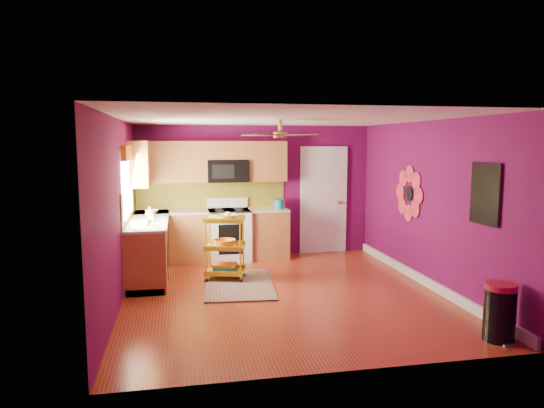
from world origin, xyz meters
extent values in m
plane|color=maroon|center=(0.00, 0.00, 0.00)|extent=(5.00, 5.00, 0.00)
cube|color=#620B4A|center=(0.00, 2.50, 1.25)|extent=(4.50, 0.04, 2.50)
cube|color=#620B4A|center=(0.00, -2.50, 1.25)|extent=(4.50, 0.04, 2.50)
cube|color=#620B4A|center=(-2.25, 0.00, 1.25)|extent=(0.04, 5.00, 2.50)
cube|color=#620B4A|center=(2.25, 0.00, 1.25)|extent=(0.04, 5.00, 2.50)
cube|color=silver|center=(0.00, 0.00, 2.50)|extent=(4.50, 5.00, 0.04)
cube|color=white|center=(2.22, 0.00, 0.07)|extent=(0.05, 4.90, 0.14)
cube|color=brown|center=(-1.95, 1.35, 0.45)|extent=(0.60, 2.30, 0.90)
cube|color=brown|center=(-0.85, 2.20, 0.45)|extent=(2.80, 0.60, 0.90)
cube|color=beige|center=(-1.95, 1.35, 0.92)|extent=(0.63, 2.30, 0.04)
cube|color=beige|center=(-0.85, 2.20, 0.92)|extent=(2.80, 0.63, 0.04)
cube|color=black|center=(-1.95, 1.35, 0.05)|extent=(0.54, 2.30, 0.10)
cube|color=black|center=(-0.85, 2.20, 0.05)|extent=(2.80, 0.54, 0.10)
cube|color=white|center=(-0.55, 2.17, 0.46)|extent=(0.76, 0.66, 0.92)
cube|color=black|center=(-0.55, 2.17, 0.93)|extent=(0.76, 0.62, 0.03)
cube|color=white|center=(-0.55, 2.45, 1.04)|extent=(0.76, 0.06, 0.18)
cube|color=black|center=(-0.55, 1.84, 0.45)|extent=(0.45, 0.02, 0.55)
cube|color=brown|center=(-1.59, 2.33, 1.83)|extent=(1.32, 0.33, 0.75)
cube|color=brown|center=(0.19, 2.33, 1.83)|extent=(0.72, 0.33, 0.75)
cube|color=brown|center=(-0.55, 2.33, 2.03)|extent=(0.76, 0.33, 0.34)
cube|color=brown|center=(-2.08, 1.85, 1.83)|extent=(0.33, 1.30, 0.75)
cube|color=black|center=(-0.55, 2.30, 1.65)|extent=(0.76, 0.38, 0.40)
cube|color=brown|center=(-0.85, 2.49, 1.20)|extent=(2.80, 0.01, 0.51)
cube|color=brown|center=(-2.24, 1.35, 1.20)|extent=(0.01, 2.30, 0.51)
cube|color=white|center=(-2.23, 1.05, 1.55)|extent=(0.03, 1.20, 1.00)
cube|color=orange|center=(-2.20, 1.05, 2.02)|extent=(0.08, 1.35, 0.22)
cube|color=white|center=(1.35, 2.48, 1.02)|extent=(0.85, 0.04, 2.05)
cube|color=white|center=(1.35, 2.46, 1.02)|extent=(0.95, 0.02, 2.15)
sphere|color=#BF8C3F|center=(1.67, 2.42, 1.00)|extent=(0.07, 0.07, 0.07)
cylinder|color=black|center=(2.23, 0.60, 1.35)|extent=(0.01, 0.24, 0.24)
cube|color=#18739E|center=(2.23, -1.40, 1.55)|extent=(0.03, 0.52, 0.72)
cube|color=black|center=(2.21, -1.40, 1.55)|extent=(0.01, 0.56, 0.76)
cylinder|color=#BF8C3F|center=(0.00, 0.20, 2.42)|extent=(0.06, 0.06, 0.16)
cylinder|color=#BF8C3F|center=(0.00, 0.20, 2.28)|extent=(0.20, 0.20, 0.08)
cube|color=#4C2D19|center=(0.27, 0.47, 2.28)|extent=(0.47, 0.47, 0.01)
cube|color=#4C2D19|center=(-0.27, 0.47, 2.28)|extent=(0.47, 0.47, 0.01)
cube|color=#4C2D19|center=(-0.27, -0.07, 2.28)|extent=(0.47, 0.47, 0.01)
cube|color=#4C2D19|center=(0.27, -0.07, 2.28)|extent=(0.47, 0.47, 0.01)
cube|color=black|center=(-0.57, 0.52, 0.01)|extent=(1.15, 1.75, 0.02)
cylinder|color=gold|center=(-1.06, 0.73, 0.51)|extent=(0.03, 0.03, 0.94)
cylinder|color=gold|center=(-0.54, 0.59, 0.51)|extent=(0.03, 0.03, 0.94)
cylinder|color=gold|center=(-0.97, 1.09, 0.51)|extent=(0.03, 0.03, 0.94)
cylinder|color=gold|center=(-0.45, 0.96, 0.51)|extent=(0.03, 0.03, 0.94)
sphere|color=black|center=(-1.06, 0.73, 0.03)|extent=(0.07, 0.07, 0.07)
sphere|color=black|center=(-0.54, 0.59, 0.03)|extent=(0.07, 0.07, 0.07)
sphere|color=black|center=(-0.97, 1.09, 0.03)|extent=(0.07, 0.07, 0.07)
sphere|color=black|center=(-0.45, 0.96, 0.03)|extent=(0.07, 0.07, 0.07)
cube|color=gold|center=(-0.76, 0.84, 0.96)|extent=(0.70, 0.58, 0.03)
cube|color=gold|center=(-0.76, 0.84, 0.53)|extent=(0.70, 0.58, 0.03)
cube|color=gold|center=(-0.76, 0.84, 0.13)|extent=(0.70, 0.58, 0.03)
imported|color=beige|center=(-0.70, 0.83, 1.02)|extent=(0.41, 0.41, 0.08)
sphere|color=yellow|center=(-0.70, 0.83, 1.04)|extent=(0.11, 0.11, 0.11)
imported|color=orange|center=(-0.76, 0.84, 0.60)|extent=(0.42, 0.42, 0.11)
cube|color=navy|center=(-0.76, 0.84, 0.17)|extent=(0.41, 0.34, 0.04)
cube|color=#267233|center=(-0.76, 0.84, 0.21)|extent=(0.41, 0.34, 0.04)
cube|color=orange|center=(-0.76, 0.84, 0.25)|extent=(0.41, 0.34, 0.03)
cylinder|color=black|center=(1.98, -2.12, 0.29)|extent=(0.34, 0.34, 0.58)
cylinder|color=#A2172D|center=(1.98, -2.12, 0.61)|extent=(0.34, 0.34, 0.07)
cube|color=beige|center=(1.98, -2.28, 0.01)|extent=(0.12, 0.06, 0.03)
cylinder|color=#128C86|center=(0.39, 2.20, 1.02)|extent=(0.18, 0.18, 0.16)
sphere|color=#128C86|center=(0.39, 2.20, 1.12)|extent=(0.06, 0.06, 0.06)
cube|color=beige|center=(0.40, 2.25, 1.03)|extent=(0.22, 0.15, 0.18)
imported|color=#EA3F72|center=(-1.89, 1.10, 1.02)|extent=(0.08, 0.08, 0.17)
imported|color=white|center=(-1.93, 1.45, 1.03)|extent=(0.15, 0.15, 0.19)
imported|color=white|center=(-1.93, 2.02, 0.97)|extent=(0.25, 0.25, 0.06)
imported|color=white|center=(-1.92, 0.70, 0.99)|extent=(0.12, 0.12, 0.09)
camera|label=1|loc=(-1.44, -6.67, 2.16)|focal=32.00mm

